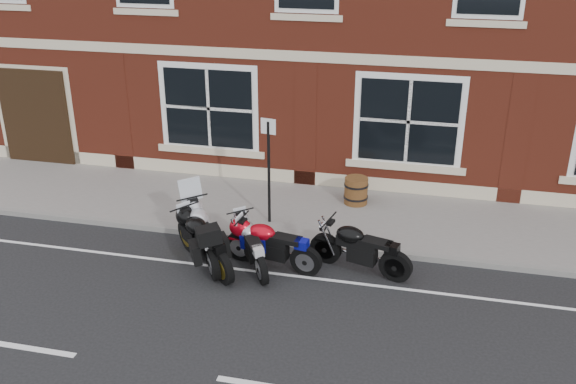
% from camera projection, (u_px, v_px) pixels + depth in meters
% --- Properties ---
extents(ground, '(80.00, 80.00, 0.00)m').
position_uv_depth(ground, '(308.00, 283.00, 12.29)').
color(ground, black).
rests_on(ground, ground).
extents(sidewalk, '(30.00, 3.00, 0.12)m').
position_uv_depth(sidewalk, '(333.00, 215.00, 14.94)').
color(sidewalk, slate).
rests_on(sidewalk, ground).
extents(kerb, '(30.00, 0.16, 0.12)m').
position_uv_depth(kerb, '(321.00, 246.00, 13.53)').
color(kerb, slate).
rests_on(kerb, ground).
extents(moto_touring_silver, '(1.32, 2.03, 1.51)m').
position_uv_depth(moto_touring_silver, '(205.00, 231.00, 12.97)').
color(moto_touring_silver, black).
rests_on(moto_touring_silver, ground).
extents(moto_sport_red, '(2.07, 0.53, 0.94)m').
position_uv_depth(moto_sport_red, '(271.00, 243.00, 12.66)').
color(moto_sport_red, black).
rests_on(moto_sport_red, ground).
extents(moto_sport_black, '(1.71, 1.64, 1.00)m').
position_uv_depth(moto_sport_black, '(205.00, 239.00, 12.71)').
color(moto_sport_black, black).
rests_on(moto_sport_black, ground).
extents(moto_sport_silver, '(1.14, 1.77, 0.90)m').
position_uv_depth(moto_sport_silver, '(253.00, 242.00, 12.74)').
color(moto_sport_silver, black).
rests_on(moto_sport_silver, ground).
extents(moto_naked_black, '(2.09, 0.72, 0.96)m').
position_uv_depth(moto_naked_black, '(359.00, 246.00, 12.52)').
color(moto_naked_black, black).
rests_on(moto_naked_black, ground).
extents(barrel_planter, '(0.58, 0.58, 0.65)m').
position_uv_depth(barrel_planter, '(356.00, 191.00, 15.27)').
color(barrel_planter, '#554016').
rests_on(barrel_planter, sidewalk).
extents(parking_sign, '(0.34, 0.08, 2.42)m').
position_uv_depth(parking_sign, '(269.00, 164.00, 13.92)').
color(parking_sign, black).
rests_on(parking_sign, sidewalk).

